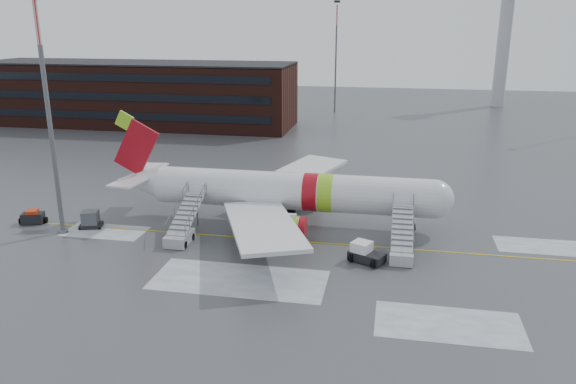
% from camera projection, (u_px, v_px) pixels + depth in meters
% --- Properties ---
extents(ground, '(260.00, 260.00, 0.00)m').
position_uv_depth(ground, '(328.00, 240.00, 53.45)').
color(ground, '#494C4F').
rests_on(ground, ground).
extents(airliner, '(35.03, 32.97, 11.18)m').
position_uv_depth(airliner, '(283.00, 191.00, 56.86)').
color(airliner, silver).
rests_on(airliner, ground).
extents(airstair_fwd, '(2.05, 7.70, 3.48)m').
position_uv_depth(airstair_fwd, '(402.00, 246.00, 49.25)').
color(airstair_fwd, '#A8ABAF').
rests_on(airstair_fwd, ground).
extents(airstair_aft, '(2.05, 7.70, 3.48)m').
position_uv_depth(airstair_aft, '(182.00, 230.00, 52.91)').
color(airstair_aft, '#A3A5AA').
rests_on(airstair_aft, ground).
extents(pushback_tug, '(3.41, 3.09, 1.72)m').
position_uv_depth(pushback_tug, '(365.00, 253.00, 48.42)').
color(pushback_tug, black).
rests_on(pushback_tug, ground).
extents(uld_container, '(2.46, 2.06, 1.74)m').
position_uv_depth(uld_container, '(91.00, 220.00, 56.38)').
color(uld_container, black).
rests_on(uld_container, ground).
extents(baggage_tractor, '(2.90, 1.85, 1.43)m').
position_uv_depth(baggage_tractor, '(33.00, 218.00, 57.61)').
color(baggage_tractor, black).
rests_on(baggage_tractor, ground).
extents(light_mast_near, '(1.20, 1.20, 22.67)m').
position_uv_depth(light_mast_near, '(48.00, 113.00, 51.78)').
color(light_mast_near, '#595B60').
rests_on(light_mast_near, ground).
extents(terminal_building, '(62.00, 16.11, 12.30)m').
position_uv_depth(terminal_building, '(137.00, 93.00, 111.38)').
color(terminal_building, '#3F1E16').
rests_on(terminal_building, ground).
extents(control_tower, '(6.40, 6.40, 30.00)m').
position_uv_depth(control_tower, '(505.00, 26.00, 131.82)').
color(control_tower, '#B2B5BA').
rests_on(control_tower, ground).
extents(light_mast_far_n, '(1.20, 1.20, 24.25)m').
position_uv_depth(light_mast_far_n, '(336.00, 50.00, 124.12)').
color(light_mast_far_n, '#595B60').
rests_on(light_mast_far_n, ground).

